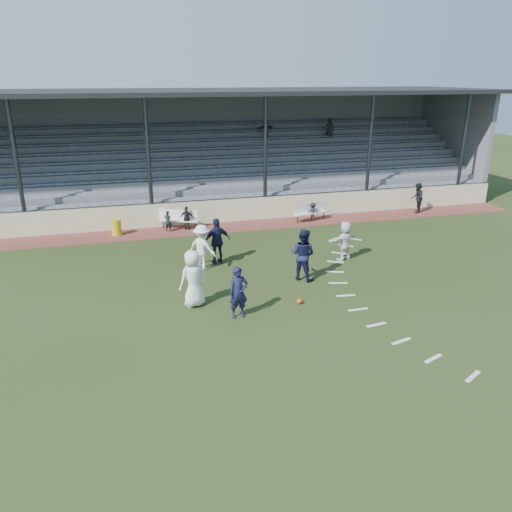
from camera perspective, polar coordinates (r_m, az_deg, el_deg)
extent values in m
plane|color=#253315|center=(16.06, 2.36, -7.32)|extent=(90.00, 90.00, 0.00)
cube|color=brown|center=(25.56, -4.73, 3.19)|extent=(34.00, 2.00, 0.02)
cube|color=beige|center=(26.39, -5.19, 5.05)|extent=(34.00, 0.18, 1.20)
cube|color=silver|center=(25.53, -8.77, 4.03)|extent=(1.99, 1.16, 0.06)
cube|color=silver|center=(25.67, -8.86, 4.69)|extent=(1.86, 0.85, 0.54)
cylinder|color=#2C2E33|center=(25.85, -10.55, 3.59)|extent=(0.06, 0.06, 0.40)
cylinder|color=#2C2E33|center=(25.36, -6.90, 3.47)|extent=(0.06, 0.06, 0.40)
cube|color=silver|center=(26.79, 6.31, 4.90)|extent=(2.04, 0.90, 0.06)
cube|color=silver|center=(26.93, 6.16, 5.53)|extent=(1.95, 0.57, 0.54)
cylinder|color=#2C2E33|center=(26.37, 4.80, 4.19)|extent=(0.06, 0.06, 0.40)
cylinder|color=#2C2E33|center=(27.35, 7.74, 4.65)|extent=(0.06, 0.06, 0.40)
cylinder|color=gold|center=(25.16, -15.67, 3.17)|extent=(0.48, 0.48, 0.77)
sphere|color=#EC450D|center=(17.15, 4.97, -5.16)|extent=(0.19, 0.19, 0.19)
imported|color=white|center=(16.75, -7.20, -2.57)|extent=(1.12, 0.93, 1.97)
imported|color=#131536|center=(15.89, -2.02, -4.19)|extent=(0.67, 0.48, 1.72)
imported|color=#131536|center=(18.86, 5.37, 0.17)|extent=(1.22, 1.22, 1.99)
imported|color=white|center=(19.96, -6.18, 1.02)|extent=(1.33, 1.30, 1.83)
imported|color=#131536|center=(20.51, -4.44, 1.72)|extent=(1.19, 0.66, 1.91)
imported|color=white|center=(21.23, 10.13, 1.75)|extent=(1.62, 1.01, 1.67)
imported|color=black|center=(29.63, 17.92, 6.33)|extent=(1.00, 1.04, 1.68)
imported|color=black|center=(25.16, -10.04, 3.95)|extent=(0.45, 0.39, 1.05)
imported|color=black|center=(25.30, -7.90, 4.31)|extent=(0.75, 0.55, 1.18)
imported|color=black|center=(26.78, 6.48, 5.04)|extent=(0.70, 0.49, 1.00)
cube|color=slate|center=(26.92, -5.40, 5.34)|extent=(34.00, 0.80, 1.20)
cube|color=slate|center=(26.86, -5.48, 6.73)|extent=(33.00, 0.28, 0.10)
cube|color=slate|center=(27.64, -5.71, 6.14)|extent=(34.00, 0.80, 1.60)
cube|color=slate|center=(27.54, -5.81, 7.90)|extent=(33.00, 0.28, 0.10)
cube|color=slate|center=(28.36, -6.00, 6.90)|extent=(34.00, 0.80, 2.00)
cube|color=slate|center=(28.24, -6.11, 9.02)|extent=(33.00, 0.28, 0.10)
cube|color=slate|center=(29.09, -6.28, 7.62)|extent=(34.00, 0.80, 2.40)
cube|color=slate|center=(28.94, -6.41, 10.08)|extent=(33.00, 0.28, 0.10)
cube|color=slate|center=(29.82, -6.55, 8.31)|extent=(34.00, 0.80, 2.80)
cube|color=slate|center=(29.66, -6.69, 11.09)|extent=(33.00, 0.28, 0.10)
cube|color=slate|center=(30.56, -6.80, 8.96)|extent=(34.00, 0.80, 3.20)
cube|color=slate|center=(30.39, -6.96, 12.05)|extent=(33.00, 0.28, 0.10)
cube|color=slate|center=(31.30, -7.04, 9.59)|extent=(34.00, 0.80, 3.60)
cube|color=slate|center=(31.12, -7.22, 12.97)|extent=(33.00, 0.28, 0.10)
cube|color=slate|center=(32.04, -7.28, 10.18)|extent=(34.00, 0.80, 4.00)
cube|color=slate|center=(31.86, -7.47, 13.84)|extent=(33.00, 0.28, 0.10)
cube|color=slate|center=(32.79, -7.50, 10.75)|extent=(34.00, 0.80, 4.40)
cube|color=slate|center=(32.61, -7.71, 14.68)|extent=(33.00, 0.28, 0.10)
cube|color=slate|center=(33.24, -7.73, 12.60)|extent=(34.00, 0.40, 6.40)
cube|color=slate|center=(36.25, 21.24, 12.07)|extent=(0.30, 7.80, 6.40)
cube|color=black|center=(29.13, -6.93, 18.14)|extent=(34.60, 9.00, 0.22)
cylinder|color=#2C2E33|center=(25.98, -25.60, 8.94)|extent=(0.20, 0.20, 6.50)
cylinder|color=#2C2E33|center=(25.61, -12.14, 10.30)|extent=(0.20, 0.20, 6.50)
cylinder|color=#2C2E33|center=(26.61, 1.07, 11.08)|extent=(0.20, 0.20, 6.50)
cylinder|color=#2C2E33|center=(28.86, 12.82, 11.30)|extent=(0.20, 0.20, 6.50)
cylinder|color=#2C2E33|center=(32.08, 22.54, 11.13)|extent=(0.20, 0.20, 6.50)
cylinder|color=#2C2E33|center=(26.24, -5.23, 6.42)|extent=(34.00, 0.05, 0.05)
imported|color=black|center=(33.42, 8.41, 14.32)|extent=(0.62, 0.45, 1.18)
imported|color=black|center=(31.97, 1.12, 14.31)|extent=(1.19, 0.58, 1.22)
cube|color=silver|center=(24.26, 11.22, 1.93)|extent=(0.54, 0.61, 0.01)
cube|color=silver|center=(23.24, 10.23, 1.20)|extent=(0.59, 0.56, 0.01)
cube|color=silver|center=(22.19, 9.50, 0.33)|extent=(0.64, 0.51, 0.01)
cube|color=silver|center=(21.13, 9.07, -0.66)|extent=(0.67, 0.44, 0.01)
cube|color=silver|center=(20.06, 9.01, -1.79)|extent=(0.70, 0.37, 0.01)
cube|color=silver|center=(19.01, 9.36, -3.06)|extent=(0.71, 0.29, 0.01)
cube|color=silver|center=(18.00, 10.19, -4.47)|extent=(0.71, 0.21, 0.01)
cube|color=silver|center=(17.06, 11.59, -6.00)|extent=(0.70, 0.12, 0.01)
cube|color=silver|center=(16.20, 13.60, -7.64)|extent=(0.71, 0.21, 0.01)
cube|color=silver|center=(15.45, 16.27, -9.32)|extent=(0.71, 0.29, 0.01)
cube|color=silver|center=(14.86, 19.61, -10.97)|extent=(0.70, 0.37, 0.01)
cube|color=silver|center=(14.44, 23.55, -12.50)|extent=(0.67, 0.44, 0.01)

